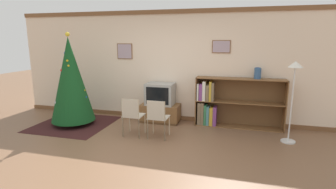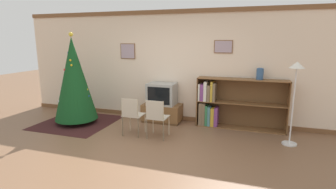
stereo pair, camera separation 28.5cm
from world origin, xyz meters
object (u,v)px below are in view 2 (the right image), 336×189
tv_console (162,113)px  folding_chair_left (132,114)px  standing_lamp (295,82)px  christmas_tree (74,79)px  folding_chair_right (156,116)px  vase (260,74)px  television (162,94)px  bookshelf (223,104)px

tv_console → folding_chair_left: (-0.27, -1.11, 0.25)m
standing_lamp → christmas_tree: bearing=-178.3°
folding_chair_right → vase: size_ratio=3.28×
folding_chair_right → folding_chair_left: bearing=180.0°
christmas_tree → standing_lamp: christmas_tree is taller
television → bookshelf: bearing=3.6°
folding_chair_right → bookshelf: bookshelf is taller
tv_console → standing_lamp: bearing=-11.9°
christmas_tree → folding_chair_left: christmas_tree is taller
tv_console → standing_lamp: standing_lamp is taller
folding_chair_left → vase: size_ratio=3.28×
christmas_tree → standing_lamp: (4.79, 0.14, 0.15)m
folding_chair_right → tv_console: bearing=103.8°
bookshelf → christmas_tree: bearing=-166.3°
folding_chair_right → standing_lamp: bearing=11.3°
folding_chair_left → bookshelf: bearing=34.6°
television → folding_chair_left: bearing=-103.9°
television → bookshelf: 1.49m
tv_console → standing_lamp: size_ratio=0.59×
folding_chair_left → standing_lamp: bearing=9.4°
tv_console → television: size_ratio=1.41×
christmas_tree → television: size_ratio=3.22×
tv_console → bookshelf: 1.51m
tv_console → folding_chair_right: (0.27, -1.11, 0.25)m
television → folding_chair_right: size_ratio=0.82×
christmas_tree → bookshelf: christmas_tree is taller
bookshelf → standing_lamp: bearing=-26.9°
tv_console → christmas_tree: bearing=-159.1°
folding_chair_right → vase: (1.95, 1.24, 0.80)m
christmas_tree → television: 2.12m
folding_chair_left → standing_lamp: 3.25m
folding_chair_right → bookshelf: 1.70m
christmas_tree → tv_console: (1.95, 0.74, -0.86)m
vase → standing_lamp: standing_lamp is taller
television → folding_chair_left: television is taller
folding_chair_left → bookshelf: 2.12m
tv_console → bookshelf: bearing=3.5°
standing_lamp → folding_chair_right: bearing=-168.7°
folding_chair_left → standing_lamp: standing_lamp is taller
television → standing_lamp: (2.84, -0.60, 0.53)m
folding_chair_left → vase: bearing=26.4°
television → folding_chair_right: 1.17m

